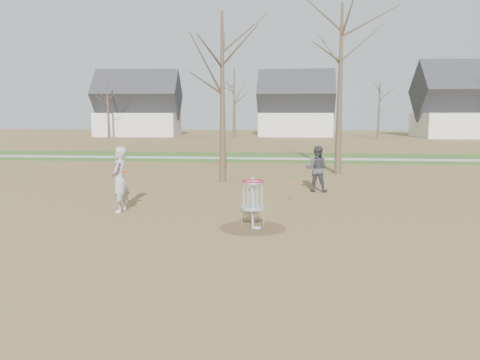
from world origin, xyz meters
name	(u,v)px	position (x,y,z in m)	size (l,w,h in m)	color
ground	(253,228)	(0.00, 0.00, 0.00)	(160.00, 160.00, 0.00)	brown
green_band	(275,157)	(0.00, 21.00, 0.01)	(160.00, 8.00, 0.01)	#2D5119
footpath	(274,158)	(0.00, 20.00, 0.01)	(160.00, 1.50, 0.01)	#9E9E99
dirt_circle	(253,228)	(0.00, 0.00, 0.01)	(1.80, 1.80, 0.01)	#47331E
player_standing	(120,180)	(-4.31, 1.71, 1.03)	(0.75, 0.49, 2.06)	#A5A5A5
player_throwing	(317,169)	(2.08, 6.28, 0.91)	(0.89, 0.69, 1.82)	#38383D
disc_grounded	(257,228)	(0.12, -0.03, 0.02)	(0.22, 0.22, 0.02)	white
discs_in_play	(217,178)	(-1.34, 2.46, 1.02)	(5.45, 2.19, 0.61)	#FF620D
disc_golf_basket	(253,195)	(0.00, 0.00, 0.91)	(0.64, 0.64, 1.35)	#9EA3AD
bare_trees	(297,91)	(1.78, 35.79, 5.35)	(52.62, 44.98, 9.00)	#382B1E
houses_row	(313,111)	(4.32, 52.56, 3.52)	(56.51, 10.01, 7.26)	silver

